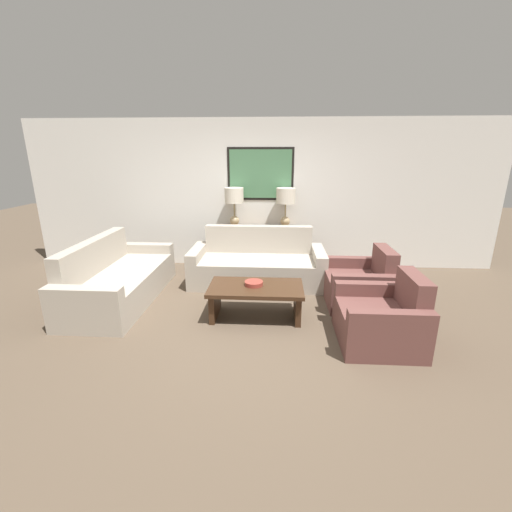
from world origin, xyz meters
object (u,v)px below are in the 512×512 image
(couch_by_side, at_px, (118,280))
(decorative_bowl, at_px, (254,283))
(table_lamp_left, at_px, (234,199))
(couch_by_back_wall, at_px, (258,265))
(armchair_near_back_wall, at_px, (360,285))
(armchair_near_camera, at_px, (382,320))
(console_table, at_px, (260,248))
(coffee_table, at_px, (256,294))
(table_lamp_right, at_px, (286,200))

(couch_by_side, bearing_deg, decorative_bowl, -11.99)
(table_lamp_left, distance_m, couch_by_back_wall, 1.29)
(armchair_near_back_wall, relative_size, armchair_near_camera, 1.00)
(couch_by_side, distance_m, armchair_near_camera, 3.62)
(console_table, bearing_deg, coffee_table, -88.53)
(console_table, relative_size, table_lamp_left, 1.95)
(table_lamp_right, relative_size, decorative_bowl, 2.94)
(table_lamp_left, distance_m, table_lamp_right, 0.91)
(decorative_bowl, bearing_deg, armchair_near_back_wall, 18.44)
(table_lamp_left, bearing_deg, table_lamp_right, 0.00)
(couch_by_side, height_order, armchair_near_camera, couch_by_side)
(couch_by_side, xyz_separation_m, coffee_table, (2.03, -0.46, 0.03))
(console_table, xyz_separation_m, couch_by_back_wall, (0.00, -0.70, -0.10))
(decorative_bowl, distance_m, armchair_near_camera, 1.59)
(decorative_bowl, bearing_deg, couch_by_side, 168.01)
(coffee_table, xyz_separation_m, armchair_near_camera, (1.45, -0.52, -0.04))
(table_lamp_right, bearing_deg, armchair_near_back_wall, -54.19)
(table_lamp_left, height_order, armchair_near_camera, table_lamp_left)
(console_table, height_order, table_lamp_left, table_lamp_left)
(console_table, xyz_separation_m, armchair_near_camera, (1.50, -2.49, -0.12))
(table_lamp_left, xyz_separation_m, couch_by_back_wall, (0.45, -0.70, -0.98))
(couch_by_side, distance_m, decorative_bowl, 2.06)
(armchair_near_camera, bearing_deg, table_lamp_left, 128.07)
(decorative_bowl, bearing_deg, armchair_near_camera, -20.53)
(decorative_bowl, bearing_deg, console_table, 90.64)
(console_table, height_order, armchair_near_camera, armchair_near_camera)
(table_lamp_left, xyz_separation_m, decorative_bowl, (0.48, -1.94, -0.82))
(armchair_near_camera, bearing_deg, console_table, 121.01)
(console_table, relative_size, coffee_table, 1.13)
(coffee_table, xyz_separation_m, decorative_bowl, (-0.03, 0.03, 0.14))
(couch_by_side, height_order, armchair_near_back_wall, couch_by_side)
(table_lamp_right, distance_m, armchair_near_back_wall, 2.05)
(couch_by_back_wall, xyz_separation_m, armchair_near_camera, (1.50, -1.79, -0.01))
(coffee_table, height_order, armchair_near_camera, armchair_near_camera)
(table_lamp_left, height_order, table_lamp_right, same)
(table_lamp_right, height_order, couch_by_side, table_lamp_right)
(table_lamp_right, bearing_deg, console_table, 180.00)
(coffee_table, bearing_deg, couch_by_side, 167.36)
(couch_by_back_wall, bearing_deg, armchair_near_camera, -50.14)
(coffee_table, bearing_deg, couch_by_back_wall, 92.28)
(coffee_table, xyz_separation_m, armchair_near_back_wall, (1.45, 0.52, -0.04))
(table_lamp_right, xyz_separation_m, armchair_near_camera, (1.04, -2.49, -1.00))
(coffee_table, relative_size, armchair_near_camera, 1.30)
(couch_by_back_wall, height_order, armchair_near_back_wall, couch_by_back_wall)
(couch_by_side, relative_size, armchair_near_back_wall, 2.33)
(armchair_near_back_wall, xyz_separation_m, armchair_near_camera, (0.00, -1.05, 0.00))
(console_table, xyz_separation_m, table_lamp_left, (-0.45, 0.00, 0.88))
(couch_by_side, xyz_separation_m, armchair_near_back_wall, (3.48, 0.07, -0.01))
(console_table, xyz_separation_m, armchair_near_back_wall, (1.50, -1.45, -0.12))
(coffee_table, bearing_deg, console_table, 91.47)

